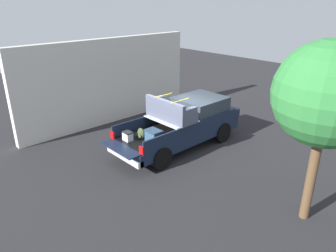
% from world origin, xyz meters
% --- Properties ---
extents(ground_plane, '(40.00, 40.00, 0.00)m').
position_xyz_m(ground_plane, '(0.00, 0.00, 0.00)').
color(ground_plane, '#262628').
extents(pickup_truck, '(6.05, 2.10, 2.23)m').
position_xyz_m(pickup_truck, '(0.38, -0.00, 0.98)').
color(pickup_truck, '#162138').
rests_on(pickup_truck, ground_plane).
extents(building_facade, '(9.26, 0.36, 4.08)m').
position_xyz_m(building_facade, '(-0.38, 4.46, 2.04)').
color(building_facade, silver).
rests_on(building_facade, ground_plane).
extents(tree_background, '(2.67, 2.67, 4.96)m').
position_xyz_m(tree_background, '(-0.57, -5.68, 3.60)').
color(tree_background, brown).
rests_on(tree_background, ground_plane).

